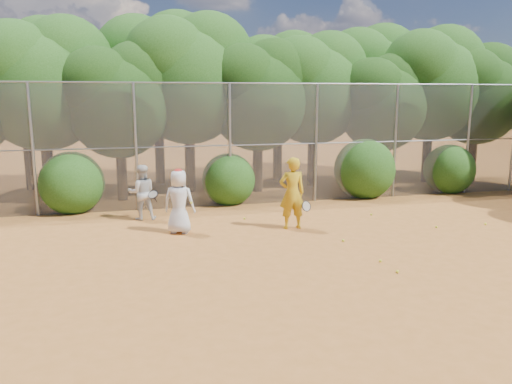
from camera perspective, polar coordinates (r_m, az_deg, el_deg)
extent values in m
plane|color=#A35D24|center=(11.44, 8.01, -7.50)|extent=(80.00, 80.00, 0.00)
cylinder|color=gray|center=(16.36, -24.15, 4.38)|extent=(0.09, 0.09, 4.00)
cylinder|color=gray|center=(16.11, -13.56, 4.94)|extent=(0.09, 0.09, 4.00)
cylinder|color=gray|center=(16.41, -3.00, 5.34)|extent=(0.09, 0.09, 4.00)
cylinder|color=gray|center=(17.24, 6.88, 5.54)|extent=(0.09, 0.09, 4.00)
cylinder|color=gray|center=(18.53, 15.62, 5.59)|extent=(0.09, 0.09, 4.00)
cylinder|color=gray|center=(20.18, 23.08, 5.53)|extent=(0.09, 0.09, 4.00)
cylinder|color=gray|center=(16.56, 0.41, 12.33)|extent=(20.00, 0.05, 0.05)
cylinder|color=gray|center=(16.64, 0.40, 5.43)|extent=(20.00, 0.04, 0.04)
cube|color=slate|center=(16.64, 0.40, 5.43)|extent=(20.00, 0.02, 4.00)
cylinder|color=black|center=(18.89, -22.71, 2.98)|extent=(0.38, 0.38, 2.52)
sphere|color=#1D4912|center=(18.75, -23.27, 10.47)|extent=(4.03, 4.03, 4.03)
sphere|color=#1D4912|center=(19.08, -20.86, 13.67)|extent=(3.23, 3.23, 3.23)
sphere|color=#1D4912|center=(18.59, -25.80, 12.77)|extent=(3.02, 3.02, 3.02)
cylinder|color=black|center=(18.01, -15.10, 2.54)|extent=(0.36, 0.36, 2.17)
sphere|color=black|center=(17.84, -15.44, 9.31)|extent=(3.47, 3.47, 3.47)
sphere|color=black|center=(18.19, -13.33, 12.17)|extent=(2.78, 2.78, 2.78)
sphere|color=black|center=(17.60, -17.59, 11.44)|extent=(2.60, 2.60, 2.60)
cylinder|color=black|center=(19.09, -7.57, 4.02)|extent=(0.39, 0.39, 2.66)
sphere|color=#1D4912|center=(18.96, -7.77, 11.87)|extent=(4.26, 4.26, 4.26)
sphere|color=#1D4912|center=(19.54, -5.43, 15.01)|extent=(3.40, 3.40, 3.40)
sphere|color=#1D4912|center=(18.60, -10.08, 14.44)|extent=(3.19, 3.19, 3.19)
cylinder|color=black|center=(18.97, 0.19, 3.49)|extent=(0.37, 0.37, 2.27)
sphere|color=black|center=(18.82, 0.20, 10.24)|extent=(3.64, 3.64, 3.64)
sphere|color=black|center=(19.37, 2.07, 12.94)|extent=(2.91, 2.91, 2.91)
sphere|color=black|center=(18.41, -1.55, 12.48)|extent=(2.73, 2.73, 2.73)
cylinder|color=black|center=(20.47, 6.45, 4.21)|extent=(0.38, 0.38, 2.45)
sphere|color=#1D4912|center=(20.33, 6.60, 10.95)|extent=(3.92, 3.92, 3.92)
sphere|color=#1D4912|center=(21.01, 8.33, 13.58)|extent=(3.14, 3.14, 3.14)
sphere|color=#1D4912|center=(19.84, 5.05, 13.24)|extent=(2.94, 2.94, 2.94)
cylinder|color=black|center=(20.61, 13.96, 3.51)|extent=(0.36, 0.36, 2.10)
sphere|color=black|center=(20.46, 14.22, 9.24)|extent=(3.36, 3.36, 3.36)
sphere|color=black|center=(21.07, 15.54, 11.50)|extent=(2.69, 2.69, 2.69)
sphere|color=black|center=(19.96, 13.14, 11.18)|extent=(2.52, 2.52, 2.52)
cylinder|color=black|center=(22.36, 18.95, 4.44)|extent=(0.39, 0.39, 2.59)
sphere|color=#1D4912|center=(22.25, 19.36, 10.94)|extent=(4.14, 4.14, 4.14)
sphere|color=#1D4912|center=(23.08, 20.71, 13.41)|extent=(3.32, 3.32, 3.32)
sphere|color=#1D4912|center=(21.62, 18.31, 13.22)|extent=(3.11, 3.11, 3.11)
cylinder|color=black|center=(23.29, 23.47, 4.01)|extent=(0.37, 0.37, 2.31)
sphere|color=black|center=(23.16, 23.90, 9.57)|extent=(3.70, 3.70, 3.70)
sphere|color=black|center=(23.92, 24.95, 11.73)|extent=(2.96, 2.96, 2.96)
sphere|color=black|center=(22.55, 23.16, 11.50)|extent=(2.77, 2.77, 2.77)
cylinder|color=black|center=(21.30, -24.50, 3.80)|extent=(0.39, 0.39, 2.62)
sphere|color=#1D4912|center=(21.18, -25.05, 10.71)|extent=(4.20, 4.20, 4.20)
sphere|color=#1D4912|center=(21.50, -22.82, 13.68)|extent=(3.36, 3.36, 3.36)
cylinder|color=black|center=(21.18, -10.97, 4.78)|extent=(0.40, 0.40, 2.80)
sphere|color=#1D4912|center=(21.07, -11.24, 12.22)|extent=(4.48, 4.48, 4.48)
sphere|color=#1D4912|center=(21.64, -8.97, 15.22)|extent=(3.58, 3.58, 3.58)
sphere|color=#1D4912|center=(20.75, -13.52, 14.63)|extent=(3.36, 3.36, 3.36)
cylinder|color=black|center=(21.65, 2.48, 4.73)|extent=(0.38, 0.38, 2.52)
sphere|color=#1D4912|center=(21.53, 2.53, 11.28)|extent=(4.03, 4.03, 4.03)
sphere|color=#1D4912|center=(22.18, 4.30, 13.85)|extent=(3.23, 3.23, 3.23)
sphere|color=#1D4912|center=(21.07, 0.90, 13.49)|extent=(3.02, 3.02, 3.02)
cylinder|color=black|center=(23.86, 12.52, 5.31)|extent=(0.40, 0.40, 2.73)
sphere|color=#1D4912|center=(23.76, 12.79, 11.74)|extent=(4.37, 4.37, 4.37)
sphere|color=#1D4912|center=(24.59, 14.30, 14.19)|extent=(3.49, 3.49, 3.49)
sphere|color=#1D4912|center=(23.16, 11.52, 13.98)|extent=(3.28, 3.28, 3.28)
sphere|color=#1D4912|center=(16.64, -20.32, 1.27)|extent=(2.00, 2.00, 2.00)
sphere|color=#1D4912|center=(16.85, -3.16, 1.71)|extent=(1.80, 1.80, 1.80)
sphere|color=#1D4912|center=(18.42, 12.31, 2.89)|extent=(2.20, 2.20, 2.20)
sphere|color=#1D4912|center=(20.24, 21.22, 2.68)|extent=(1.90, 1.90, 1.90)
imported|color=gold|center=(13.61, 4.14, -0.13)|extent=(0.73, 0.48, 1.98)
torus|color=black|center=(13.61, 5.78, -1.62)|extent=(0.33, 0.21, 0.30)
cylinder|color=black|center=(13.78, 5.22, -1.74)|extent=(0.12, 0.27, 0.12)
imported|color=silver|center=(13.32, -8.78, -1.09)|extent=(0.98, 0.82, 1.70)
ellipsoid|color=red|center=(13.17, -8.89, 2.37)|extent=(0.22, 0.22, 0.13)
sphere|color=yellow|center=(13.15, -7.40, -1.21)|extent=(0.07, 0.07, 0.07)
imported|color=silver|center=(14.98, -12.91, -0.05)|extent=(0.80, 0.63, 1.63)
torus|color=black|center=(14.69, -11.71, -0.27)|extent=(0.38, 0.35, 0.23)
cylinder|color=black|center=(14.86, -11.45, -0.76)|extent=(0.13, 0.21, 0.22)
sphere|color=yellow|center=(12.73, 9.93, -5.48)|extent=(0.07, 0.07, 0.07)
sphere|color=yellow|center=(14.69, 19.92, -3.77)|extent=(0.07, 0.07, 0.07)
sphere|color=yellow|center=(10.81, 15.85, -8.74)|extent=(0.07, 0.07, 0.07)
sphere|color=yellow|center=(15.56, 24.74, -3.33)|extent=(0.07, 0.07, 0.07)
sphere|color=yellow|center=(11.38, 14.04, -7.65)|extent=(0.07, 0.07, 0.07)
sphere|color=yellow|center=(15.64, 13.03, -2.52)|extent=(0.07, 0.07, 0.07)
sphere|color=yellow|center=(14.76, -1.33, -3.03)|extent=(0.07, 0.07, 0.07)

